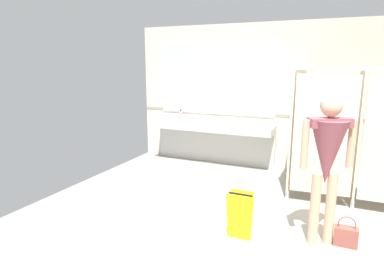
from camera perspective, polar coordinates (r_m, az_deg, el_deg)
ground_plane at (r=4.50m, az=16.80°, el=-15.65°), size 7.27×5.67×0.10m
wall_back at (r=6.61m, az=20.65°, el=6.04°), size 7.27×0.12×2.78m
wall_back_tile_band at (r=6.59m, az=20.39°, el=3.05°), size 7.27×0.01×0.06m
vanity_counter at (r=6.88m, az=3.33°, el=0.59°), size 2.53×0.55×0.97m
mirror_panel at (r=6.93m, az=4.03°, el=9.67°), size 2.43×0.02×1.40m
person_standing at (r=3.94m, az=21.92°, el=-2.25°), size 0.54×0.54×1.71m
handbag at (r=4.32m, az=24.55°, el=-14.91°), size 0.25×0.13×0.35m
soap_dispenser at (r=7.19m, az=-1.96°, el=3.73°), size 0.07×0.07×0.22m
wet_floor_sign at (r=4.06m, az=8.07°, el=-12.95°), size 0.28×0.19×0.57m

